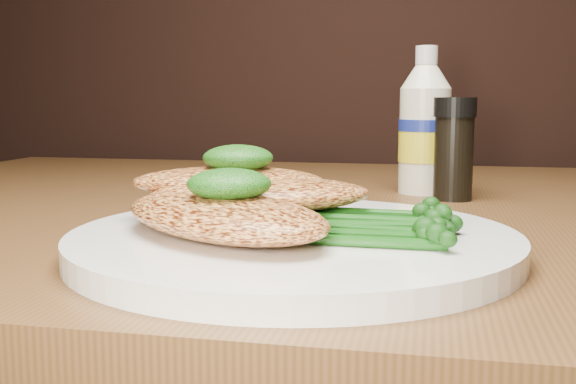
# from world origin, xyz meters

# --- Properties ---
(plate) EXTENTS (0.30, 0.30, 0.02)m
(plate) POSITION_xyz_m (-0.01, 0.82, 0.76)
(plate) COLOR white
(plate) RESTS_ON dining_table
(chicken_front) EXTENTS (0.19, 0.18, 0.03)m
(chicken_front) POSITION_xyz_m (-0.05, 0.79, 0.78)
(chicken_front) COLOR #F59E4E
(chicken_front) RESTS_ON plate
(chicken_mid) EXTENTS (0.17, 0.13, 0.02)m
(chicken_mid) POSITION_xyz_m (-0.04, 0.84, 0.79)
(chicken_mid) COLOR #F59E4E
(chicken_mid) RESTS_ON plate
(chicken_back) EXTENTS (0.15, 0.10, 0.02)m
(chicken_back) POSITION_xyz_m (-0.06, 0.85, 0.79)
(chicken_back) COLOR #F59E4E
(chicken_back) RESTS_ON plate
(pesto_front) EXTENTS (0.06, 0.06, 0.02)m
(pesto_front) POSITION_xyz_m (-0.04, 0.79, 0.80)
(pesto_front) COLOR black
(pesto_front) RESTS_ON chicken_front
(pesto_back) EXTENTS (0.05, 0.05, 0.02)m
(pesto_back) POSITION_xyz_m (-0.06, 0.85, 0.81)
(pesto_back) COLOR black
(pesto_back) RESTS_ON chicken_back
(broccolini_bundle) EXTENTS (0.17, 0.15, 0.02)m
(broccolini_bundle) POSITION_xyz_m (0.04, 0.82, 0.78)
(broccolini_bundle) COLOR #144E11
(broccolini_bundle) RESTS_ON plate
(mayo_bottle) EXTENTS (0.06, 0.06, 0.16)m
(mayo_bottle) POSITION_xyz_m (0.07, 1.14, 0.83)
(mayo_bottle) COLOR white
(mayo_bottle) RESTS_ON dining_table
(pepper_grinder) EXTENTS (0.05, 0.05, 0.10)m
(pepper_grinder) POSITION_xyz_m (0.10, 1.09, 0.80)
(pepper_grinder) COLOR black
(pepper_grinder) RESTS_ON dining_table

